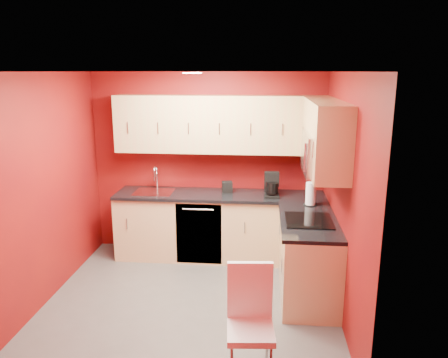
% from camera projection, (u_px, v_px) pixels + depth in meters
% --- Properties ---
extents(floor, '(3.20, 3.20, 0.00)m').
position_uv_depth(floor, '(192.00, 299.00, 4.92)').
color(floor, '#4D4A48').
rests_on(floor, ground).
extents(ceiling, '(3.20, 3.20, 0.00)m').
position_uv_depth(ceiling, '(187.00, 72.00, 4.32)').
color(ceiling, white).
rests_on(ceiling, wall_back).
extents(wall_back, '(3.20, 0.00, 3.20)m').
position_uv_depth(wall_back, '(208.00, 164.00, 6.07)').
color(wall_back, maroon).
rests_on(wall_back, floor).
extents(wall_front, '(3.20, 0.00, 3.20)m').
position_uv_depth(wall_front, '(154.00, 249.00, 3.17)').
color(wall_front, maroon).
rests_on(wall_front, floor).
extents(wall_left, '(0.00, 3.00, 3.00)m').
position_uv_depth(wall_left, '(45.00, 189.00, 4.77)').
color(wall_left, maroon).
rests_on(wall_left, floor).
extents(wall_right, '(0.00, 3.00, 3.00)m').
position_uv_depth(wall_right, '(343.00, 197.00, 4.47)').
color(wall_right, maroon).
rests_on(wall_right, floor).
extents(base_cabinets_back, '(2.80, 0.60, 0.87)m').
position_uv_depth(base_cabinets_back, '(220.00, 227.00, 5.96)').
color(base_cabinets_back, tan).
rests_on(base_cabinets_back, floor).
extents(base_cabinets_right, '(0.60, 1.30, 0.87)m').
position_uv_depth(base_cabinets_right, '(308.00, 259.00, 4.94)').
color(base_cabinets_right, tan).
rests_on(base_cabinets_right, floor).
extents(countertop_back, '(2.80, 0.63, 0.04)m').
position_uv_depth(countertop_back, '(220.00, 195.00, 5.83)').
color(countertop_back, black).
rests_on(countertop_back, base_cabinets_back).
extents(countertop_right, '(0.63, 1.27, 0.04)m').
position_uv_depth(countertop_right, '(309.00, 221.00, 4.82)').
color(countertop_right, black).
rests_on(countertop_right, base_cabinets_right).
extents(upper_cabinets_back, '(2.80, 0.35, 0.75)m').
position_uv_depth(upper_cabinets_back, '(221.00, 124.00, 5.74)').
color(upper_cabinets_back, tan).
rests_on(upper_cabinets_back, wall_back).
extents(upper_cabinets_right, '(0.35, 1.55, 0.75)m').
position_uv_depth(upper_cabinets_right, '(324.00, 129.00, 4.76)').
color(upper_cabinets_right, tan).
rests_on(upper_cabinets_right, wall_right).
extents(microwave, '(0.42, 0.76, 0.42)m').
position_uv_depth(microwave, '(323.00, 154.00, 4.59)').
color(microwave, silver).
rests_on(microwave, upper_cabinets_right).
extents(cooktop, '(0.50, 0.55, 0.01)m').
position_uv_depth(cooktop, '(309.00, 220.00, 4.78)').
color(cooktop, black).
rests_on(cooktop, countertop_right).
extents(sink, '(0.52, 0.42, 0.35)m').
position_uv_depth(sink, '(154.00, 189.00, 5.92)').
color(sink, silver).
rests_on(sink, countertop_back).
extents(dishwasher_front, '(0.60, 0.02, 0.82)m').
position_uv_depth(dishwasher_front, '(199.00, 234.00, 5.70)').
color(dishwasher_front, black).
rests_on(dishwasher_front, base_cabinets_back).
extents(downlight, '(0.20, 0.20, 0.01)m').
position_uv_depth(downlight, '(192.00, 73.00, 4.61)').
color(downlight, white).
rests_on(downlight, ceiling).
extents(coffee_maker, '(0.20, 0.26, 0.32)m').
position_uv_depth(coffee_maker, '(272.00, 185.00, 5.66)').
color(coffee_maker, black).
rests_on(coffee_maker, countertop_back).
extents(napkin_holder, '(0.16, 0.16, 0.15)m').
position_uv_depth(napkin_holder, '(227.00, 187.00, 5.89)').
color(napkin_holder, black).
rests_on(napkin_holder, countertop_back).
extents(paper_towel, '(0.18, 0.18, 0.28)m').
position_uv_depth(paper_towel, '(311.00, 194.00, 5.31)').
color(paper_towel, white).
rests_on(paper_towel, countertop_right).
extents(dining_chair, '(0.42, 0.44, 0.95)m').
position_uv_depth(dining_chair, '(251.00, 325.00, 3.58)').
color(dining_chair, white).
rests_on(dining_chair, floor).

